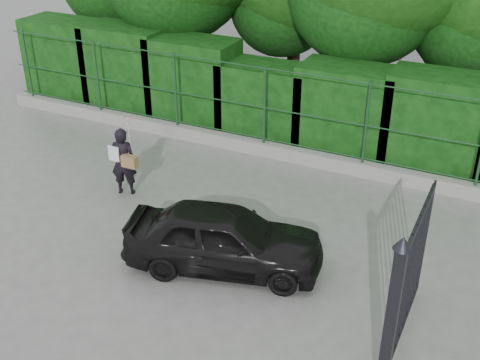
% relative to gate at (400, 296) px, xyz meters
% --- Properties ---
extents(ground, '(80.00, 80.00, 0.00)m').
position_rel_gate_xyz_m(ground, '(-4.60, 0.72, -1.19)').
color(ground, gray).
extents(kerb, '(14.00, 0.25, 0.30)m').
position_rel_gate_xyz_m(kerb, '(-4.60, 5.22, -1.04)').
color(kerb, '#9E9E99').
rests_on(kerb, ground).
extents(fence, '(14.13, 0.06, 1.80)m').
position_rel_gate_xyz_m(fence, '(-4.38, 5.22, 0.01)').
color(fence, '#1C4623').
rests_on(fence, kerb).
extents(hedge, '(14.20, 1.20, 2.26)m').
position_rel_gate_xyz_m(hedge, '(-4.77, 6.22, -0.14)').
color(hedge, black).
rests_on(hedge, ground).
extents(gate, '(0.22, 2.33, 2.36)m').
position_rel_gate_xyz_m(gate, '(0.00, 0.00, 0.00)').
color(gate, black).
rests_on(gate, ground).
extents(woman, '(0.87, 0.86, 1.68)m').
position_rel_gate_xyz_m(woman, '(-5.88, 2.40, -0.08)').
color(woman, black).
rests_on(woman, ground).
extents(car, '(3.48, 2.12, 1.11)m').
position_rel_gate_xyz_m(car, '(-3.03, 1.03, -0.63)').
color(car, black).
rests_on(car, ground).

